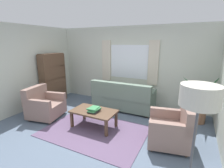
{
  "coord_description": "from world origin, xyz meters",
  "views": [
    {
      "loc": [
        1.99,
        -3.02,
        2.08
      ],
      "look_at": [
        0.12,
        0.7,
        1.03
      ],
      "focal_mm": 26.58,
      "sensor_mm": 36.0,
      "label": 1
    }
  ],
  "objects_px": {
    "book_stack_on_table": "(94,109)",
    "bookshelf": "(54,81)",
    "armchair_left": "(44,105)",
    "standing_lamp": "(199,105)",
    "couch": "(123,98)",
    "coffee_table": "(94,113)",
    "armchair_right": "(172,129)",
    "potted_plant": "(200,103)"
  },
  "relations": [
    {
      "from": "couch",
      "to": "armchair_left",
      "type": "bearing_deg",
      "value": 40.45
    },
    {
      "from": "couch",
      "to": "potted_plant",
      "type": "xyz_separation_m",
      "value": [
        2.15,
        0.1,
        0.18
      ]
    },
    {
      "from": "coffee_table",
      "to": "bookshelf",
      "type": "xyz_separation_m",
      "value": [
        -2.22,
        0.92,
        0.39
      ]
    },
    {
      "from": "couch",
      "to": "armchair_right",
      "type": "xyz_separation_m",
      "value": [
        1.64,
        -1.27,
        -0.01
      ]
    },
    {
      "from": "coffee_table",
      "to": "armchair_right",
      "type": "bearing_deg",
      "value": 3.07
    },
    {
      "from": "armchair_left",
      "to": "potted_plant",
      "type": "distance_m",
      "value": 4.24
    },
    {
      "from": "standing_lamp",
      "to": "coffee_table",
      "type": "bearing_deg",
      "value": 149.73
    },
    {
      "from": "armchair_right",
      "to": "standing_lamp",
      "type": "bearing_deg",
      "value": 3.01
    },
    {
      "from": "armchair_right",
      "to": "coffee_table",
      "type": "height_order",
      "value": "armchair_right"
    },
    {
      "from": "coffee_table",
      "to": "book_stack_on_table",
      "type": "xyz_separation_m",
      "value": [
        0.03,
        -0.04,
        0.11
      ]
    },
    {
      "from": "couch",
      "to": "standing_lamp",
      "type": "xyz_separation_m",
      "value": [
        2.0,
        -2.65,
        1.06
      ]
    },
    {
      "from": "armchair_left",
      "to": "coffee_table",
      "type": "relative_size",
      "value": 0.9
    },
    {
      "from": "book_stack_on_table",
      "to": "bookshelf",
      "type": "relative_size",
      "value": 0.21
    },
    {
      "from": "armchair_left",
      "to": "coffee_table",
      "type": "distance_m",
      "value": 1.58
    },
    {
      "from": "couch",
      "to": "potted_plant",
      "type": "distance_m",
      "value": 2.16
    },
    {
      "from": "bookshelf",
      "to": "book_stack_on_table",
      "type": "bearing_deg",
      "value": 66.82
    },
    {
      "from": "armchair_right",
      "to": "bookshelf",
      "type": "distance_m",
      "value": 4.17
    },
    {
      "from": "coffee_table",
      "to": "standing_lamp",
      "type": "height_order",
      "value": "standing_lamp"
    },
    {
      "from": "coffee_table",
      "to": "bookshelf",
      "type": "bearing_deg",
      "value": 157.43
    },
    {
      "from": "armchair_right",
      "to": "armchair_left",
      "type": "bearing_deg",
      "value": -97.53
    },
    {
      "from": "armchair_left",
      "to": "book_stack_on_table",
      "type": "xyz_separation_m",
      "value": [
        1.6,
        0.1,
        0.14
      ]
    },
    {
      "from": "book_stack_on_table",
      "to": "potted_plant",
      "type": "bearing_deg",
      "value": 33.16
    },
    {
      "from": "couch",
      "to": "armchair_left",
      "type": "relative_size",
      "value": 1.93
    },
    {
      "from": "armchair_left",
      "to": "standing_lamp",
      "type": "bearing_deg",
      "value": -118.25
    },
    {
      "from": "potted_plant",
      "to": "standing_lamp",
      "type": "bearing_deg",
      "value": -92.99
    },
    {
      "from": "book_stack_on_table",
      "to": "standing_lamp",
      "type": "xyz_separation_m",
      "value": [
        2.17,
        -1.24,
        0.94
      ]
    },
    {
      "from": "couch",
      "to": "book_stack_on_table",
      "type": "relative_size",
      "value": 5.37
    },
    {
      "from": "armchair_left",
      "to": "standing_lamp",
      "type": "relative_size",
      "value": 0.6
    },
    {
      "from": "book_stack_on_table",
      "to": "bookshelf",
      "type": "xyz_separation_m",
      "value": [
        -2.25,
        0.96,
        0.28
      ]
    },
    {
      "from": "potted_plant",
      "to": "book_stack_on_table",
      "type": "bearing_deg",
      "value": -146.84
    },
    {
      "from": "couch",
      "to": "armchair_right",
      "type": "bearing_deg",
      "value": 142.36
    },
    {
      "from": "book_stack_on_table",
      "to": "standing_lamp",
      "type": "relative_size",
      "value": 0.22
    },
    {
      "from": "couch",
      "to": "book_stack_on_table",
      "type": "bearing_deg",
      "value": 83.31
    },
    {
      "from": "armchair_left",
      "to": "book_stack_on_table",
      "type": "relative_size",
      "value": 2.79
    },
    {
      "from": "potted_plant",
      "to": "bookshelf",
      "type": "distance_m",
      "value": 4.6
    },
    {
      "from": "coffee_table",
      "to": "standing_lamp",
      "type": "xyz_separation_m",
      "value": [
        2.2,
        -1.28,
        1.04
      ]
    },
    {
      "from": "couch",
      "to": "standing_lamp",
      "type": "bearing_deg",
      "value": 127.09
    },
    {
      "from": "armchair_right",
      "to": "book_stack_on_table",
      "type": "xyz_separation_m",
      "value": [
        -1.81,
        -0.14,
        0.14
      ]
    },
    {
      "from": "armchair_left",
      "to": "armchair_right",
      "type": "xyz_separation_m",
      "value": [
        3.41,
        0.24,
        0.0
      ]
    },
    {
      "from": "book_stack_on_table",
      "to": "armchair_left",
      "type": "bearing_deg",
      "value": -176.38
    },
    {
      "from": "armchair_left",
      "to": "armchair_right",
      "type": "distance_m",
      "value": 3.42
    },
    {
      "from": "armchair_left",
      "to": "bookshelf",
      "type": "height_order",
      "value": "bookshelf"
    }
  ]
}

